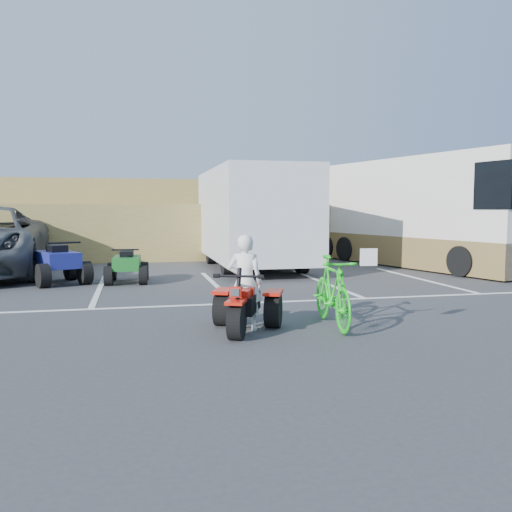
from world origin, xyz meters
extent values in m
plane|color=#37373A|center=(0.00, 0.00, 0.00)|extent=(100.00, 100.00, 0.00)
cube|color=white|center=(-2.70, 5.00, 0.00)|extent=(0.12, 5.00, 0.01)
cube|color=white|center=(0.00, 5.00, 0.00)|extent=(0.12, 5.00, 0.01)
cube|color=white|center=(2.70, 5.00, 0.00)|extent=(0.12, 5.00, 0.01)
cube|color=white|center=(5.40, 5.00, 0.00)|extent=(0.12, 5.00, 0.01)
cube|color=white|center=(8.10, 5.00, 0.00)|extent=(0.12, 5.00, 0.01)
cube|color=white|center=(0.00, 2.40, 0.00)|extent=(28.00, 0.12, 0.01)
cube|color=olive|center=(0.00, 14.00, 1.00)|extent=(40.00, 6.00, 2.00)
cube|color=olive|center=(0.00, 17.50, 2.00)|extent=(40.00, 4.00, 2.20)
imported|color=white|center=(-0.28, 0.13, 0.73)|extent=(0.63, 0.53, 1.46)
imported|color=#14BF19|center=(1.10, 0.05, 0.55)|extent=(0.66, 1.88, 1.11)
cube|color=silver|center=(1.69, 8.50, 1.67)|extent=(2.62, 6.49, 2.70)
cylinder|color=black|center=(1.69, 8.50, 0.38)|extent=(2.38, 0.76, 0.76)
cube|color=silver|center=(6.99, 8.59, 1.73)|extent=(4.63, 9.63, 3.36)
cube|color=brown|center=(6.99, 8.59, 0.51)|extent=(4.67, 9.64, 0.93)
camera|label=1|loc=(-1.90, -7.83, 1.84)|focal=38.00mm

